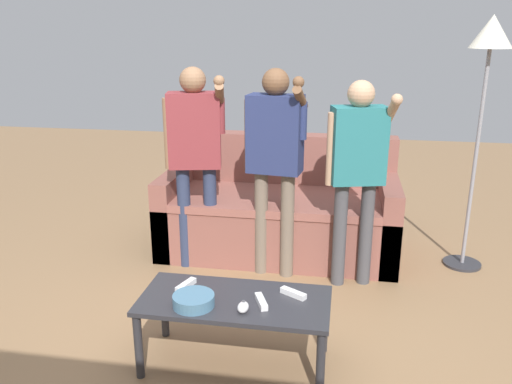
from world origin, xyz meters
TOP-DOWN VIEW (x-y plane):
  - ground_plane at (0.00, 0.00)m, footprint 12.00×12.00m
  - couch at (0.05, 1.31)m, footprint 1.84×0.87m
  - coffee_table at (0.01, -0.27)m, footprint 0.99×0.46m
  - snack_bowl at (-0.18, -0.38)m, footprint 0.21×0.21m
  - game_remote_nunchuk at (0.08, -0.39)m, footprint 0.06×0.09m
  - floor_lamp at (1.48, 1.23)m, footprint 0.28×0.28m
  - player_left at (-0.52, 0.89)m, footprint 0.47×0.29m
  - player_center at (0.07, 0.85)m, footprint 0.44×0.34m
  - player_right at (0.63, 0.79)m, footprint 0.45×0.29m
  - game_remote_wand_near at (0.16, -0.30)m, footprint 0.09×0.15m
  - game_remote_wand_far at (0.31, -0.19)m, footprint 0.15×0.11m
  - game_remote_wand_spare at (-0.27, -0.20)m, footprint 0.08×0.15m

SIDE VIEW (x-z plane):
  - ground_plane at x=0.00m, z-range 0.00..0.00m
  - couch at x=0.05m, z-range -0.14..0.76m
  - coffee_table at x=0.01m, z-range 0.14..0.54m
  - game_remote_wand_far at x=0.31m, z-range 0.39..0.42m
  - game_remote_wand_near at x=0.16m, z-range 0.39..0.42m
  - game_remote_wand_spare at x=-0.27m, z-range 0.39..0.42m
  - game_remote_nunchuk at x=0.08m, z-range 0.39..0.44m
  - snack_bowl at x=-0.18m, z-range 0.39..0.45m
  - player_right at x=0.63m, z-range 0.18..1.61m
  - player_left at x=-0.52m, z-range 0.19..1.68m
  - player_center at x=0.07m, z-range 0.19..1.68m
  - floor_lamp at x=1.48m, z-range 0.62..2.45m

